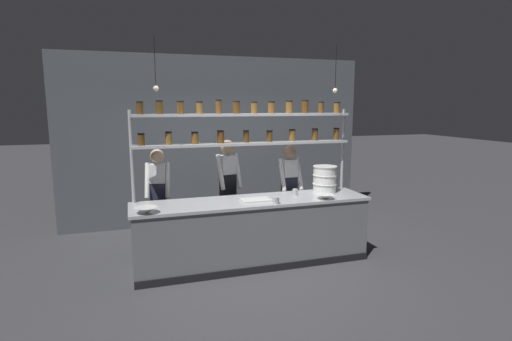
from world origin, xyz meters
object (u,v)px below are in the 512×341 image
Objects in this scene: prep_bowl_center_front at (146,210)px; serving_cup_front at (295,192)px; serving_cup_by_board at (276,200)px; chef_center at (228,186)px; chef_left at (159,195)px; spice_shelf_unit at (246,131)px; prep_bowl_near_left at (325,197)px; chef_right at (289,188)px; container_stack at (325,179)px; cutting_board at (256,200)px.

serving_cup_front reaches higher than prep_bowl_center_front.
prep_bowl_center_front is 3.09× the size of serving_cup_front.
chef_center is at bearing 110.40° from serving_cup_by_board.
chef_left reaches higher than serving_cup_front.
spice_shelf_unit is 1.45m from prep_bowl_near_left.
chef_right reaches higher than prep_bowl_center_front.
chef_center is at bearing 156.24° from container_stack.
chef_left reaches higher than chef_right.
prep_bowl_center_front is (-2.63, -0.43, -0.16)m from container_stack.
spice_shelf_unit reaches higher than prep_bowl_near_left.
chef_center reaches higher than serving_cup_by_board.
prep_bowl_near_left is 2.73× the size of serving_cup_by_board.
chef_left is 1.79m from serving_cup_by_board.
spice_shelf_unit reaches higher than chef_center.
prep_bowl_center_front is at bearing -170.70° from container_stack.
prep_bowl_center_front is at bearing -151.52° from chef_center.
cutting_board is 1.42× the size of prep_bowl_center_front.
serving_cup_front is at bearing -172.76° from container_stack.
spice_shelf_unit is 1.88× the size of chef_center.
serving_cup_front is at bearing 9.80° from prep_bowl_center_front.
chef_center is 4.24× the size of cutting_board.
spice_shelf_unit is 1.14m from serving_cup_front.
serving_cup_front is (-0.31, 0.36, 0.01)m from prep_bowl_near_left.
prep_bowl_center_front is at bearing -159.79° from chef_right.
chef_center reaches higher than cutting_board.
container_stack reaches higher than cutting_board.
spice_shelf_unit is 12.58× the size of prep_bowl_near_left.
prep_bowl_near_left is at bearing 3.78° from serving_cup_by_board.
spice_shelf_unit is 0.99m from chef_center.
spice_shelf_unit reaches higher than cutting_board.
cutting_board is at bearing -166.34° from serving_cup_front.
spice_shelf_unit is at bearing 22.59° from prep_bowl_center_front.
chef_center is 1.07m from serving_cup_front.
spice_shelf_unit reaches higher than serving_cup_front.
chef_center is 1.48m from container_stack.
prep_bowl_near_left is 2.42m from prep_bowl_center_front.
chef_right is 5.63× the size of prep_bowl_center_front.
cutting_board is (0.19, -0.82, -0.05)m from chef_center.
prep_bowl_center_front is (-1.46, -0.21, 0.03)m from cutting_board.
chef_right is at bearing 7.34° from chef_left.
prep_bowl_center_front reaches higher than cutting_board.
chef_right reaches higher than serving_cup_by_board.
serving_cup_front reaches higher than cutting_board.
spice_shelf_unit is 34.93× the size of serving_cup_front.
chef_center reaches higher than container_stack.
container_stack is 4.34× the size of serving_cup_front.
container_stack is (1.35, -0.59, 0.14)m from chef_center.
cutting_board is (-0.78, -0.69, 0.03)m from chef_right.
container_stack is at bearing -34.09° from chef_center.
chef_right is 6.27× the size of prep_bowl_near_left.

